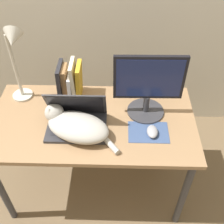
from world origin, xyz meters
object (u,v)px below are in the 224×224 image
object	(u,v)px
desk_lamp	(15,52)
laptop	(77,120)
external_monitor	(148,85)
computer_mouse	(152,132)
book_row	(70,82)
cat	(75,125)

from	to	relation	value
desk_lamp	laptop	bearing A→B (deg)	-33.23
laptop	external_monitor	size ratio (longest dim) A/B	0.85
computer_mouse	desk_lamp	world-z (taller)	desk_lamp
external_monitor	book_row	xyz separation A→B (m)	(-0.48, 0.14, -0.09)
external_monitor	desk_lamp	size ratio (longest dim) A/B	0.79
book_row	cat	bearing A→B (deg)	-78.21
laptop	desk_lamp	bearing A→B (deg)	146.77
laptop	cat	size ratio (longest dim) A/B	0.78
cat	desk_lamp	world-z (taller)	desk_lamp
external_monitor	desk_lamp	world-z (taller)	desk_lamp
external_monitor	book_row	distance (m)	0.51
external_monitor	book_row	size ratio (longest dim) A/B	1.55
laptop	computer_mouse	size ratio (longest dim) A/B	3.52
laptop	external_monitor	xyz separation A→B (m)	(0.41, 0.13, 0.16)
cat	computer_mouse	distance (m)	0.44
external_monitor	desk_lamp	xyz separation A→B (m)	(-0.76, 0.10, 0.14)
cat	book_row	size ratio (longest dim) A/B	1.70
computer_mouse	external_monitor	bearing A→B (deg)	98.25
external_monitor	cat	bearing A→B (deg)	-155.46
book_row	desk_lamp	bearing A→B (deg)	-172.68
cat	laptop	bearing A→B (deg)	90.31
computer_mouse	desk_lamp	bearing A→B (deg)	160.18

